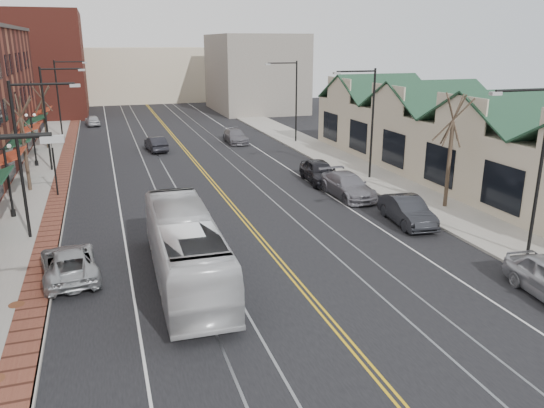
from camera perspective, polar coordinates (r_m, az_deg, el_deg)
ground at (r=17.74m, az=10.80°, el=-17.34°), size 160.00×160.00×0.00m
sidewalk_left at (r=34.44m, az=-24.70°, el=-1.19°), size 4.00×120.00×0.15m
sidewalk_right at (r=39.28m, az=12.43°, el=2.10°), size 4.00×120.00×0.15m
building_right at (r=42.11m, az=19.75°, el=5.60°), size 8.00×36.00×4.60m
backdrop_left at (r=83.18m, az=-24.51°, el=13.55°), size 14.00×18.00×14.00m
backdrop_mid at (r=98.12m, az=-13.90°, el=13.39°), size 22.00×14.00×9.00m
backdrop_right at (r=80.98m, az=-1.83°, el=13.90°), size 12.00×16.00×11.00m
streetlight_l_1 at (r=29.33m, az=-24.83°, el=5.84°), size 3.33×0.25×8.00m
streetlight_l_2 at (r=45.10m, az=-22.70°, el=9.51°), size 3.33×0.25×8.00m
streetlight_l_3 at (r=60.99m, az=-21.66°, el=11.26°), size 3.33×0.25×8.00m
streetlight_r_0 at (r=26.73m, az=26.39°, el=4.69°), size 3.33×0.25×8.00m
streetlight_r_1 at (r=39.60m, az=10.22°, el=9.66°), size 3.33×0.25×8.00m
streetlight_r_2 at (r=54.17m, az=2.18°, el=11.84°), size 3.33×0.25×8.00m
lamppost_l_2 at (r=34.01m, az=-26.47°, el=2.10°), size 0.84×0.28×4.27m
lamppost_l_3 at (r=47.62m, az=-24.26°, el=6.21°), size 0.84×0.28×4.27m
tree_left_near at (r=39.54m, az=-25.15°, el=6.09°), size 1.78×1.37×6.48m
tree_left_far at (r=55.32m, az=-23.29°, el=8.77°), size 1.66×1.28×6.02m
tree_right_mid at (r=33.87m, az=18.63°, el=5.64°), size 1.90×1.46×6.93m
manhole_far at (r=23.19m, az=-25.79°, el=-9.72°), size 0.60×0.60×0.02m
traffic_signal at (r=37.59m, az=-22.39°, el=4.11°), size 0.18×0.15×3.80m
transit_bus at (r=22.91m, az=-9.29°, el=-4.75°), size 2.77×10.93×3.03m
parked_suv at (r=24.89m, az=-20.96°, el=-5.97°), size 2.75×5.11×1.36m
parked_car_b at (r=30.96m, az=14.33°, el=-0.70°), size 2.13×4.87×1.56m
parked_car_c at (r=35.61m, az=8.12°, el=1.98°), size 2.32×5.43×1.56m
parked_car_d at (r=39.07m, az=5.12°, el=3.51°), size 2.30×5.00×1.66m
distant_car_left at (r=51.61m, az=-12.38°, el=6.34°), size 1.93×4.36×1.39m
distant_car_right at (r=54.71m, az=-3.95°, el=7.28°), size 2.02×4.81×1.39m
distant_car_far at (r=69.76m, az=-18.75°, el=8.52°), size 2.02×4.05×1.33m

